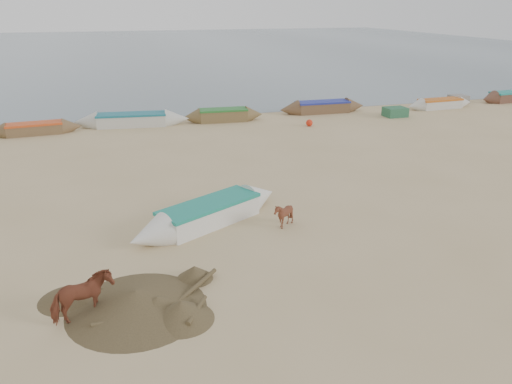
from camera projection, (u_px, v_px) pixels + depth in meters
ground at (294, 267)px, 15.21m from camera, size 140.00×140.00×0.00m
sea at (129, 48)px, 88.56m from camera, size 160.00×160.00×0.00m
cow_adult at (82, 297)px, 12.48m from camera, size 1.67×1.21×1.29m
calf_front at (284, 215)px, 17.77m from camera, size 0.96×0.87×0.96m
near_canoe at (209, 213)px, 18.09m from camera, size 6.46×4.24×0.83m
debris_pile at (136, 300)px, 13.06m from camera, size 4.29×4.29×0.54m
waterline_canoes at (188, 116)px, 33.60m from camera, size 55.63×3.66×0.89m
beach_clutter at (256, 117)px, 33.94m from camera, size 45.71×5.02×0.64m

